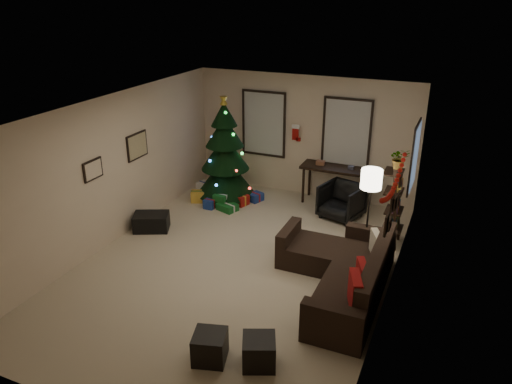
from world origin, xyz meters
TOP-DOWN VIEW (x-y plane):
  - floor at (0.00, 0.00)m, footprint 7.00×7.00m
  - ceiling at (0.00, 0.00)m, footprint 7.00×7.00m
  - wall_back at (0.00, 3.50)m, footprint 5.00×0.00m
  - wall_front at (0.00, -3.50)m, footprint 5.00×0.00m
  - wall_left at (-2.50, 0.00)m, footprint 0.00×7.00m
  - wall_right at (2.50, 0.00)m, footprint 0.00×7.00m
  - window_back_left at (-0.95, 3.47)m, footprint 1.05×0.06m
  - window_back_right at (0.95, 3.47)m, footprint 1.05×0.06m
  - window_right_wall at (2.47, 2.55)m, footprint 0.06×0.90m
  - christmas_tree at (-1.48, 2.53)m, footprint 1.28×1.28m
  - presents at (-1.41, 2.23)m, footprint 1.50×1.01m
  - sofa at (1.85, 0.04)m, footprint 1.82×2.64m
  - pillow_red_a at (2.21, -0.93)m, footprint 0.28×0.49m
  - pillow_red_b at (2.21, -0.50)m, footprint 0.25×0.41m
  - pillow_cream at (2.21, 0.54)m, footprint 0.26×0.39m
  - ottoman_near at (0.68, -2.21)m, footprint 0.51×0.51m
  - ottoman_far at (1.29, -2.04)m, footprint 0.54×0.54m
  - desk at (0.88, 3.22)m, footprint 1.57×0.56m
  - desk_chair at (1.15, 2.57)m, footprint 0.87×0.84m
  - bookshelf at (2.30, 1.83)m, footprint 0.30×0.49m
  - potted_plant at (2.30, 1.60)m, footprint 0.53×0.50m
  - floor_lamp at (1.95, 1.11)m, footprint 0.35×0.35m
  - art_map at (-2.48, 0.81)m, footprint 0.04×0.60m
  - art_abstract at (-2.48, -0.45)m, footprint 0.04×0.45m
  - gallery at (2.48, -0.07)m, footprint 0.03×1.25m
  - garland at (2.45, -0.07)m, footprint 0.08×1.90m
  - stocking_left at (-0.14, 3.35)m, footprint 0.20×0.05m
  - stocking_right at (0.19, 3.58)m, footprint 0.20×0.05m
  - storage_bin at (-2.11, 0.55)m, footprint 0.79×0.68m

SIDE VIEW (x-z plane):
  - floor at x=0.00m, z-range 0.00..0.00m
  - presents at x=-1.41m, z-range -0.03..0.27m
  - storage_bin at x=-2.11m, z-range 0.00..0.33m
  - ottoman_far at x=1.29m, z-range 0.00..0.39m
  - ottoman_near at x=0.68m, z-range 0.00..0.39m
  - sofa at x=1.85m, z-range -0.15..0.70m
  - desk_chair at x=1.15m, z-range 0.00..0.73m
  - pillow_cream at x=2.21m, z-range 0.44..0.82m
  - pillow_red_a at x=2.21m, z-range 0.40..0.88m
  - pillow_red_b at x=2.21m, z-range 0.44..0.84m
  - desk at x=0.88m, z-range 0.32..1.17m
  - bookshelf at x=2.30m, z-range -0.02..1.62m
  - christmas_tree at x=-1.48m, z-range -0.21..2.18m
  - wall_left at x=-2.50m, z-range -2.15..4.85m
  - wall_right at x=2.50m, z-range -2.15..4.85m
  - wall_back at x=0.00m, z-range -1.15..3.85m
  - wall_front at x=0.00m, z-range -1.15..3.85m
  - floor_lamp at x=1.95m, z-range 0.56..2.22m
  - stocking_left at x=-0.14m, z-range 1.29..1.65m
  - window_right_wall at x=2.47m, z-range 0.85..2.15m
  - stocking_right at x=0.19m, z-range 1.33..1.69m
  - art_abstract at x=-2.48m, z-range 1.36..1.71m
  - window_back_left at x=-0.95m, z-range 0.80..2.30m
  - window_back_right at x=0.95m, z-range 0.80..2.30m
  - gallery at x=2.48m, z-range 1.30..1.84m
  - art_map at x=-2.48m, z-range 1.35..1.85m
  - potted_plant at x=2.30m, z-range 1.56..2.04m
  - garland at x=2.45m, z-range 1.80..2.10m
  - ceiling at x=0.00m, z-range 2.70..2.70m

